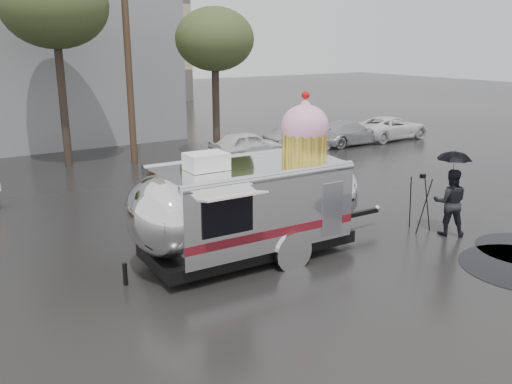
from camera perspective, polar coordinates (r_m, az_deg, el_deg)
ground at (r=10.91m, az=1.93°, el=-11.77°), size 120.00×120.00×0.00m
puddles at (r=14.60m, az=22.35°, el=-5.70°), size 5.61×9.52×0.01m
utility_pole at (r=23.36m, az=-13.36°, el=14.23°), size 1.60×0.28×9.00m
tree_mid at (r=23.62m, az=-20.49°, el=17.88°), size 4.20×4.20×8.03m
tree_right at (r=23.91m, az=-4.37°, el=15.65°), size 3.36×3.36×6.42m
parked_cars at (r=26.78m, az=7.83°, el=6.22°), size 13.20×1.90×1.50m
airstream_trailer at (r=12.76m, az=-0.39°, el=-0.92°), size 7.34×2.84×3.95m
person_right at (r=15.23m, az=19.75°, el=-1.02°), size 0.95×0.95×1.80m
umbrella_black at (r=14.99m, az=20.11°, el=2.74°), size 1.10×1.10×2.30m
tripod at (r=15.29m, az=16.98°, el=-0.46°), size 0.58×0.66×1.60m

